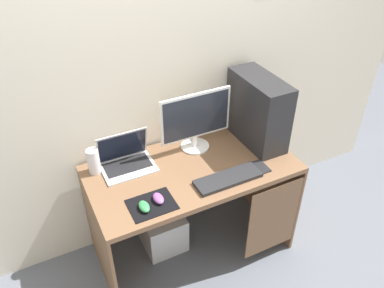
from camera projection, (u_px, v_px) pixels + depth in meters
ground_plane at (192, 247)px, 2.89m from camera, size 8.00×8.00×0.00m
wall_back at (165, 67)px, 2.41m from camera, size 4.00×0.05×2.60m
desk at (195, 187)px, 2.54m from camera, size 1.32×0.68×0.77m
pc_tower at (258, 110)px, 2.56m from camera, size 0.21×0.48×0.47m
monitor at (196, 121)px, 2.49m from camera, size 0.49×0.19×0.41m
laptop at (126, 160)px, 2.43m from camera, size 0.33×0.24×0.23m
speaker at (94, 161)px, 2.36m from camera, size 0.08×0.08×0.17m
keyboard at (228, 179)px, 2.33m from camera, size 0.42×0.14×0.02m
mousepad at (152, 204)px, 2.17m from camera, size 0.26×0.20×0.00m
mouse_left at (158, 198)px, 2.18m from camera, size 0.06×0.10×0.03m
mouse_right at (144, 207)px, 2.13m from camera, size 0.06×0.10×0.03m
cell_phone at (261, 167)px, 2.44m from camera, size 0.07×0.13×0.01m
subwoofer at (163, 230)px, 2.83m from camera, size 0.29×0.29×0.29m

